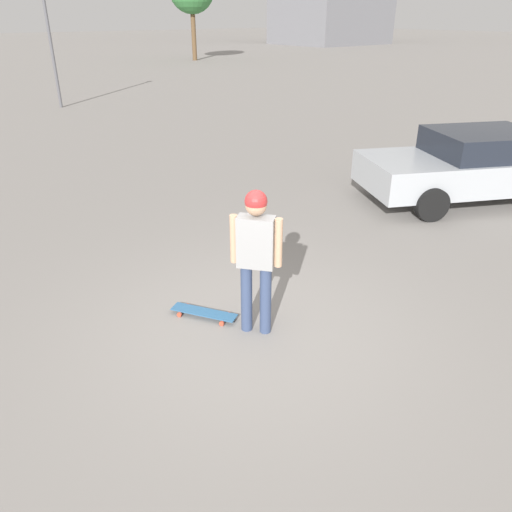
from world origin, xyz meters
TOP-DOWN VIEW (x-y plane):
  - ground_plane at (0.00, 0.00)m, footprint 220.00×220.00m
  - person at (0.00, 0.00)m, footprint 0.49×0.42m
  - skateboard at (0.65, 0.33)m, footprint 0.84×0.61m
  - car_parked_near at (0.95, -6.48)m, footprint 3.74×4.90m
  - lamp_post at (17.59, -3.75)m, footprint 0.28×0.28m

SIDE VIEW (x-z plane):
  - ground_plane at x=0.00m, z-range 0.00..0.00m
  - skateboard at x=0.65m, z-range 0.02..0.10m
  - car_parked_near at x=0.95m, z-range 0.03..1.44m
  - person at x=0.00m, z-range 0.20..1.99m
  - lamp_post at x=17.59m, z-range 0.48..5.77m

